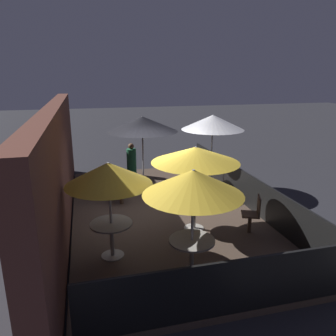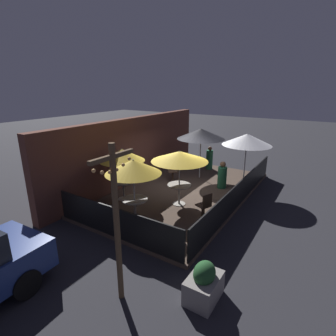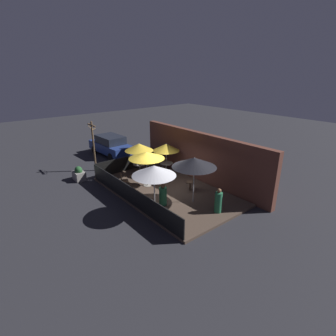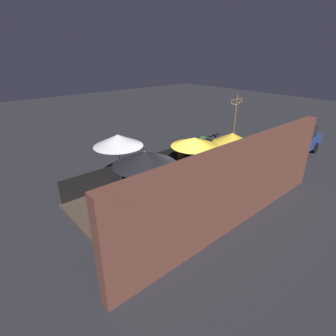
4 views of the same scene
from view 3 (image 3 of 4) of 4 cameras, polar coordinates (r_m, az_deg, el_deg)
name	(u,v)px [view 3 (image 3 of 4)]	position (r m, az deg, el deg)	size (l,w,h in m)	color
ground_plane	(166,192)	(14.89, -0.37, -5.23)	(60.00, 60.00, 0.00)	#26262B
patio_deck	(166,191)	(14.87, -0.37, -5.02)	(8.40, 4.85, 0.12)	#47382D
building_wall	(200,157)	(16.00, 7.06, 2.33)	(10.00, 0.36, 3.04)	brown
fence_front	(130,194)	(13.43, -8.37, -5.67)	(8.20, 0.05, 0.95)	black
fence_side_left	(128,163)	(17.85, -8.75, 1.06)	(0.05, 4.65, 0.95)	black
patio_umbrella_0	(139,147)	(16.59, -6.34, 4.55)	(1.80, 1.80, 2.05)	#B2B2B7
patio_umbrella_1	(147,155)	(14.81, -4.69, 2.77)	(2.05, 2.05, 2.04)	#B2B2B7
patio_umbrella_2	(166,147)	(16.58, -0.41, 4.53)	(1.70, 1.70, 2.01)	#B2B2B7
patio_umbrella_3	(194,162)	(12.84, 5.75, 1.23)	(2.22, 2.22, 2.37)	#B2B2B7
patio_umbrella_4	(154,171)	(11.69, -3.08, -0.57)	(2.01, 2.01, 2.39)	#B2B2B7
dining_table_0	(140,166)	(16.98, -6.17, 0.48)	(0.85, 0.85, 0.72)	#9E998E
dining_table_1	(147,176)	(15.24, -4.56, -1.67)	(0.88, 0.88, 0.77)	#9E998E
dining_table_2	(166,165)	(16.95, -0.40, 0.66)	(0.85, 0.85, 0.75)	#9E998E
patio_chair_0	(123,180)	(15.08, -9.70, -2.63)	(0.52, 0.52, 0.91)	#4C3828
patio_chair_1	(191,182)	(14.71, 5.11, -2.95)	(0.56, 0.56, 0.94)	#4C3828
patron_0	(163,195)	(13.08, -1.11, -5.92)	(0.54, 0.54, 1.18)	#236642
patron_1	(218,202)	(12.65, 10.90, -7.20)	(0.48, 0.48, 1.22)	#236642
planter_box	(79,174)	(17.25, -18.81, -1.27)	(0.86, 0.60, 0.90)	gray
light_post	(93,144)	(18.11, -15.94, 5.15)	(1.10, 0.12, 3.39)	brown
parked_car_0	(111,145)	(21.50, -12.35, 4.87)	(4.31, 1.96, 1.62)	navy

